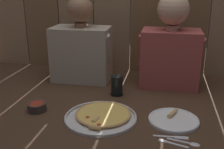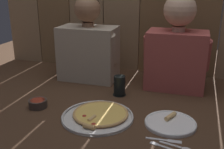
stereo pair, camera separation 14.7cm
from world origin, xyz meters
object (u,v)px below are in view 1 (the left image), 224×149
(diner_left, at_px, (81,44))
(diner_right, at_px, (171,44))
(pizza_tray, at_px, (102,116))
(dinner_plate, at_px, (173,120))
(drinking_glass, at_px, (117,85))
(dipping_bowl, at_px, (37,106))

(diner_left, distance_m, diner_right, 0.59)
(pizza_tray, xyz_separation_m, diner_left, (-0.26, 0.53, 0.24))
(pizza_tray, xyz_separation_m, dinner_plate, (0.36, 0.03, -0.00))
(drinking_glass, xyz_separation_m, dipping_bowl, (-0.38, -0.29, -0.03))
(pizza_tray, distance_m, diner_right, 0.68)
(drinking_glass, bearing_deg, pizza_tray, -94.35)
(drinking_glass, distance_m, diner_left, 0.41)
(pizza_tray, distance_m, dipping_bowl, 0.36)
(dinner_plate, height_order, dipping_bowl, dipping_bowl)
(drinking_glass, bearing_deg, diner_left, 141.92)
(pizza_tray, bearing_deg, dinner_plate, 4.58)
(pizza_tray, distance_m, dinner_plate, 0.36)
(drinking_glass, bearing_deg, dinner_plate, -39.88)
(pizza_tray, distance_m, drinking_glass, 0.31)
(dipping_bowl, bearing_deg, dinner_plate, 1.40)
(dipping_bowl, relative_size, diner_left, 0.17)
(diner_left, relative_size, diner_right, 0.96)
(pizza_tray, bearing_deg, drinking_glass, 85.65)
(dinner_plate, distance_m, diner_right, 0.57)
(dinner_plate, bearing_deg, diner_left, 140.94)
(pizza_tray, height_order, dipping_bowl, dipping_bowl)
(drinking_glass, xyz_separation_m, diner_left, (-0.28, 0.22, 0.19))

